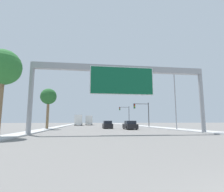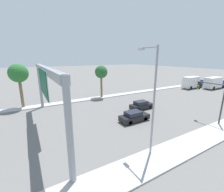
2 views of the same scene
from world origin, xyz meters
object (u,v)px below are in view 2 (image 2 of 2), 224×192
object	(u,v)px
car_far_right	(134,116)
car_near_left	(141,105)
street_lamp_right	(152,95)
traffic_light_near_intersection	(214,95)
truck_box_primary	(192,82)
palm_tree_foreground	(18,74)
sign_gantry	(45,80)
palm_tree_background	(101,73)
truck_box_secondary	(214,83)

from	to	relation	value
car_far_right	car_near_left	world-z (taller)	car_near_left
street_lamp_right	traffic_light_near_intersection	bearing A→B (deg)	94.85
truck_box_primary	palm_tree_foreground	bearing A→B (deg)	-95.91
sign_gantry	car_near_left	xyz separation A→B (m)	(0.00, 15.20, -5.59)
car_near_left	palm_tree_foreground	distance (m)	22.21
sign_gantry	palm_tree_background	xyz separation A→B (m)	(-10.89, 12.70, -0.63)
truck_box_primary	palm_tree_background	xyz separation A→B (m)	(-3.89, -28.20, 3.92)
sign_gantry	traffic_light_near_intersection	world-z (taller)	sign_gantry
truck_box_secondary	street_lamp_right	world-z (taller)	street_lamp_right
car_near_left	street_lamp_right	world-z (taller)	street_lamp_right
sign_gantry	traffic_light_near_intersection	distance (m)	22.17
truck_box_primary	palm_tree_background	bearing A→B (deg)	-97.86
sign_gantry	car_near_left	size ratio (longest dim) A/B	4.80
sign_gantry	car_far_right	distance (m)	12.65
car_far_right	traffic_light_near_intersection	size ratio (longest dim) A/B	0.76
truck_box_primary	truck_box_secondary	xyz separation A→B (m)	(3.50, 5.42, -0.05)
truck_box_secondary	car_near_left	bearing A→B (deg)	-83.58
car_far_right	palm_tree_background	size ratio (longest dim) A/B	0.60
street_lamp_right	truck_box_secondary	bearing A→B (deg)	109.25
palm_tree_foreground	traffic_light_near_intersection	bearing A→B (deg)	48.31
sign_gantry	palm_tree_background	world-z (taller)	sign_gantry
truck_box_secondary	palm_tree_foreground	distance (m)	50.16
palm_tree_background	street_lamp_right	xyz separation A→B (m)	(21.00, -5.34, 0.04)
truck_box_primary	traffic_light_near_intersection	bearing A→B (deg)	-52.39
truck_box_secondary	street_lamp_right	bearing A→B (deg)	-70.75
car_near_left	truck_box_secondary	world-z (taller)	truck_box_secondary
truck_box_primary	street_lamp_right	world-z (taller)	street_lamp_right
car_near_left	palm_tree_foreground	bearing A→B (deg)	-122.40
sign_gantry	truck_box_primary	distance (m)	41.75
palm_tree_foreground	palm_tree_background	size ratio (longest dim) A/B	1.09
car_far_right	palm_tree_foreground	xyz separation A→B (m)	(-15.04, -13.79, 5.44)
truck_box_secondary	street_lamp_right	xyz separation A→B (m)	(13.61, -38.96, 4.01)
sign_gantry	car_far_right	bearing A→B (deg)	72.05
truck_box_primary	street_lamp_right	distance (m)	37.86
sign_gantry	truck_box_primary	size ratio (longest dim) A/B	2.76
sign_gantry	car_near_left	bearing A→B (deg)	90.00
sign_gantry	truck_box_secondary	world-z (taller)	sign_gantry
sign_gantry	street_lamp_right	world-z (taller)	street_lamp_right
sign_gantry	palm_tree_foreground	bearing A→B (deg)	-165.49
sign_gantry	truck_box_primary	world-z (taller)	sign_gantry
palm_tree_foreground	car_near_left	bearing A→B (deg)	57.60
car_far_right	truck_box_secondary	xyz separation A→B (m)	(-7.00, 35.53, 0.99)
truck_box_secondary	palm_tree_background	size ratio (longest dim) A/B	1.15
truck_box_primary	traffic_light_near_intersection	world-z (taller)	traffic_light_near_intersection
truck_box_secondary	palm_tree_background	world-z (taller)	palm_tree_background
truck_box_secondary	truck_box_primary	bearing A→B (deg)	-122.83
car_near_left	truck_box_primary	world-z (taller)	truck_box_primary
sign_gantry	truck_box_secondary	size ratio (longest dim) A/B	2.45
car_near_left	truck_box_secondary	xyz separation A→B (m)	(-3.50, 31.13, 0.99)
traffic_light_near_intersection	palm_tree_background	xyz separation A→B (m)	(-19.92, -7.40, 1.81)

